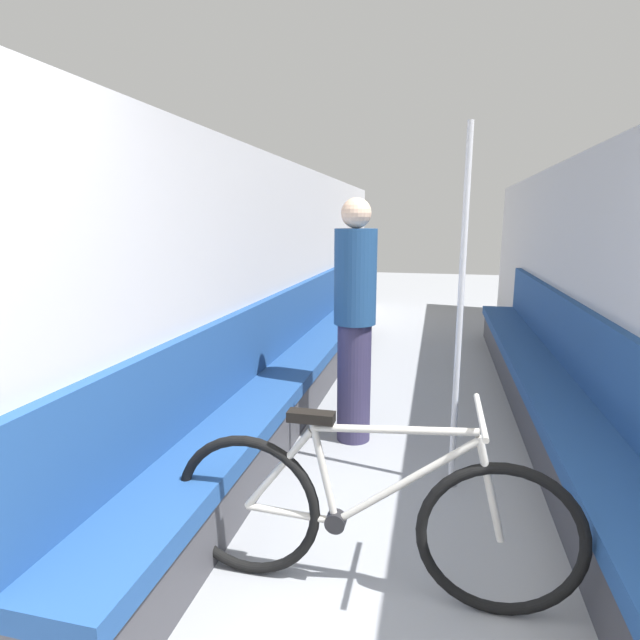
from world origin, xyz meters
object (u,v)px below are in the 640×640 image
Objects in this scene: bench_seat_row_right at (548,385)px; passenger_standing at (355,319)px; grab_pole_near at (460,320)px; bicycle at (366,517)px; bench_seat_row_left at (296,368)px.

passenger_standing reaches higher than bench_seat_row_right.
grab_pole_near reaches higher than bench_seat_row_right.
bicycle is 1.29m from grab_pole_near.
bench_seat_row_left is at bearing 137.96° from grab_pole_near.
grab_pole_near is at bearing -122.65° from bench_seat_row_right.
bench_seat_row_left and bench_seat_row_right have the same top height.
grab_pole_near is (1.33, -1.20, 0.73)m from bench_seat_row_left.
bicycle is (0.95, -2.23, 0.06)m from bench_seat_row_left.
bench_seat_row_right is 2.88× the size of grab_pole_near.
bench_seat_row_left is 2.42m from bicycle.
passenger_standing is at bearing 143.48° from grab_pole_near.
passenger_standing is (-1.47, -0.69, 0.61)m from bench_seat_row_right.
grab_pole_near is (-0.77, -1.20, 0.73)m from bench_seat_row_right.
bench_seat_row_right is 1.73m from passenger_standing.
bicycle is 1.67m from passenger_standing.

